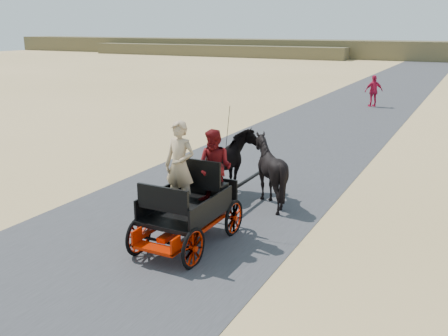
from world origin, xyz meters
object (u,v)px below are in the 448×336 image
at_px(horse_left, 230,165).
at_px(horse_right, 269,171).
at_px(pedestrian, 374,91).
at_px(carriage, 188,227).

xyz_separation_m(horse_left, horse_right, (1.10, 0.00, 0.00)).
bearing_deg(pedestrian, horse_right, 58.16).
bearing_deg(horse_right, carriage, 79.61).
bearing_deg(carriage, pedestrian, 90.68).
xyz_separation_m(carriage, pedestrian, (-0.24, 20.08, 0.50)).
relative_size(carriage, pedestrian, 1.39).
xyz_separation_m(carriage, horse_left, (-0.55, 3.00, 0.49)).
bearing_deg(pedestrian, horse_left, 54.48).
height_order(horse_left, pedestrian, pedestrian).
distance_m(horse_right, pedestrian, 17.10).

